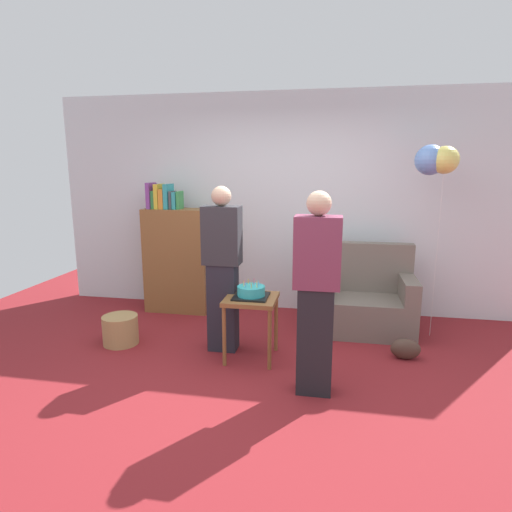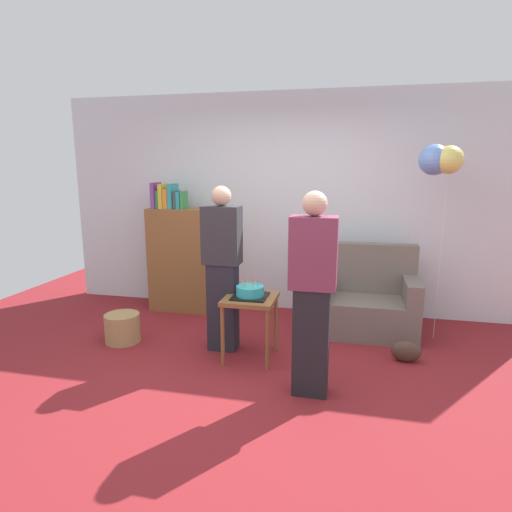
{
  "view_description": "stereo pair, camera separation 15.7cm",
  "coord_description": "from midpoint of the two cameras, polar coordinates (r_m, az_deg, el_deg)",
  "views": [
    {
      "loc": [
        0.58,
        -3.34,
        1.8
      ],
      "look_at": [
        -0.18,
        0.7,
        0.95
      ],
      "focal_mm": 30.16,
      "sensor_mm": 36.0,
      "label": 1
    },
    {
      "loc": [
        0.73,
        -3.31,
        1.8
      ],
      "look_at": [
        -0.18,
        0.7,
        0.95
      ],
      "focal_mm": 30.16,
      "sensor_mm": 36.0,
      "label": 2
    }
  ],
  "objects": [
    {
      "name": "wall_back",
      "position": [
        5.43,
        3.69,
        6.9
      ],
      "size": [
        6.0,
        0.1,
        2.7
      ],
      "primitive_type": "cube",
      "color": "silver",
      "rests_on": "ground_plane"
    },
    {
      "name": "person_holding_cake",
      "position": [
        3.39,
        6.7,
        -4.95
      ],
      "size": [
        0.36,
        0.22,
        1.63
      ],
      "rotation": [
        0.0,
        0.0,
        2.83
      ],
      "color": "black",
      "rests_on": "ground_plane"
    },
    {
      "name": "handbag",
      "position": [
        4.4,
        18.23,
        -11.64
      ],
      "size": [
        0.28,
        0.14,
        0.2
      ],
      "primitive_type": "ellipsoid",
      "color": "#473328",
      "rests_on": "ground_plane"
    },
    {
      "name": "birthday_cake",
      "position": [
        4.03,
        -1.78,
        -4.79
      ],
      "size": [
        0.32,
        0.32,
        0.17
      ],
      "color": "black",
      "rests_on": "side_table"
    },
    {
      "name": "side_table",
      "position": [
        4.07,
        -1.77,
        -6.73
      ],
      "size": [
        0.48,
        0.48,
        0.61
      ],
      "color": "brown",
      "rests_on": "ground_plane"
    },
    {
      "name": "person_blowing_candles",
      "position": [
        4.21,
        -5.54,
        -1.67
      ],
      "size": [
        0.36,
        0.22,
        1.63
      ],
      "rotation": [
        0.0,
        0.0,
        -0.08
      ],
      "color": "#23232D",
      "rests_on": "ground_plane"
    },
    {
      "name": "balloon_bunch",
      "position": [
        4.81,
        21.93,
        11.73
      ],
      "size": [
        0.42,
        0.35,
        2.03
      ],
      "color": "silver",
      "rests_on": "ground_plane"
    },
    {
      "name": "ground_plane",
      "position": [
        3.83,
        -0.47,
        -16.31
      ],
      "size": [
        8.0,
        8.0,
        0.0
      ],
      "primitive_type": "plane",
      "color": "maroon"
    },
    {
      "name": "bookshelf",
      "position": [
        5.51,
        -11.21,
        -0.15
      ],
      "size": [
        0.8,
        0.36,
        1.62
      ],
      "color": "brown",
      "rests_on": "ground_plane"
    },
    {
      "name": "wicker_basket",
      "position": [
        4.75,
        -18.46,
        -9.28
      ],
      "size": [
        0.36,
        0.36,
        0.3
      ],
      "primitive_type": "cylinder",
      "color": "#A88451",
      "rests_on": "ground_plane"
    },
    {
      "name": "couch",
      "position": [
        4.96,
        13.03,
        -5.75
      ],
      "size": [
        1.1,
        0.7,
        0.96
      ],
      "color": "#6B6056",
      "rests_on": "ground_plane"
    }
  ]
}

